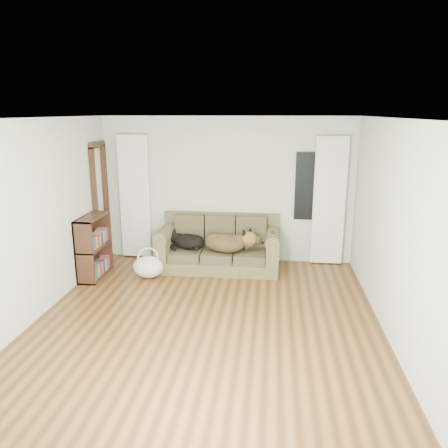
# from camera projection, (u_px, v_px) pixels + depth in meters

# --- Properties ---
(floor) EXTENTS (5.00, 5.00, 0.00)m
(floor) POSITION_uv_depth(u_px,v_px,m) (207.00, 320.00, 5.78)
(floor) COLOR #3F2811
(floor) RESTS_ON ground
(ceiling) EXTENTS (5.00, 5.00, 0.00)m
(ceiling) POSITION_uv_depth(u_px,v_px,m) (205.00, 118.00, 5.13)
(ceiling) COLOR white
(ceiling) RESTS_ON ground
(wall_back) EXTENTS (4.50, 0.04, 2.60)m
(wall_back) POSITION_uv_depth(u_px,v_px,m) (227.00, 190.00, 7.86)
(wall_back) COLOR #B3BFA6
(wall_back) RESTS_ON ground
(wall_left) EXTENTS (0.04, 5.00, 2.60)m
(wall_left) POSITION_uv_depth(u_px,v_px,m) (36.00, 220.00, 5.70)
(wall_left) COLOR #B3BFA6
(wall_left) RESTS_ON ground
(wall_right) EXTENTS (0.04, 5.00, 2.60)m
(wall_right) POSITION_uv_depth(u_px,v_px,m) (392.00, 230.00, 5.21)
(wall_right) COLOR #B3BFA6
(wall_right) RESTS_ON ground
(curtain_left) EXTENTS (0.55, 0.08, 2.25)m
(curtain_left) POSITION_uv_depth(u_px,v_px,m) (135.00, 197.00, 8.00)
(curtain_left) COLOR white
(curtain_left) RESTS_ON ground
(curtain_right) EXTENTS (0.55, 0.08, 2.25)m
(curtain_right) POSITION_uv_depth(u_px,v_px,m) (329.00, 201.00, 7.62)
(curtain_right) COLOR white
(curtain_right) RESTS_ON ground
(window_pane) EXTENTS (0.50, 0.03, 1.20)m
(window_pane) POSITION_uv_depth(u_px,v_px,m) (309.00, 186.00, 7.65)
(window_pane) COLOR black
(window_pane) RESTS_ON wall_back
(door_casing) EXTENTS (0.07, 0.60, 2.10)m
(door_casing) POSITION_uv_depth(u_px,v_px,m) (101.00, 206.00, 7.73)
(door_casing) COLOR black
(door_casing) RESTS_ON ground
(sofa) EXTENTS (2.07, 0.89, 0.85)m
(sofa) POSITION_uv_depth(u_px,v_px,m) (219.00, 243.00, 7.58)
(sofa) COLOR #413D2A
(sofa) RESTS_ON floor
(dog_black_lab) EXTENTS (0.75, 0.68, 0.26)m
(dog_black_lab) POSITION_uv_depth(u_px,v_px,m) (187.00, 241.00, 7.62)
(dog_black_lab) COLOR black
(dog_black_lab) RESTS_ON sofa
(dog_shepherd) EXTENTS (0.90, 0.77, 0.34)m
(dog_shepherd) POSITION_uv_depth(u_px,v_px,m) (227.00, 243.00, 7.45)
(dog_shepherd) COLOR black
(dog_shepherd) RESTS_ON sofa
(tv_remote) EXTENTS (0.05, 0.17, 0.02)m
(tv_remote) POSITION_uv_depth(u_px,v_px,m) (272.00, 232.00, 7.25)
(tv_remote) COLOR black
(tv_remote) RESTS_ON sofa
(tote_bag) EXTENTS (0.53, 0.43, 0.36)m
(tote_bag) POSITION_uv_depth(u_px,v_px,m) (148.00, 268.00, 7.21)
(tote_bag) COLOR silver
(tote_bag) RESTS_ON floor
(bookshelf) EXTENTS (0.42, 0.86, 1.03)m
(bookshelf) POSITION_uv_depth(u_px,v_px,m) (94.00, 247.00, 7.19)
(bookshelf) COLOR black
(bookshelf) RESTS_ON floor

